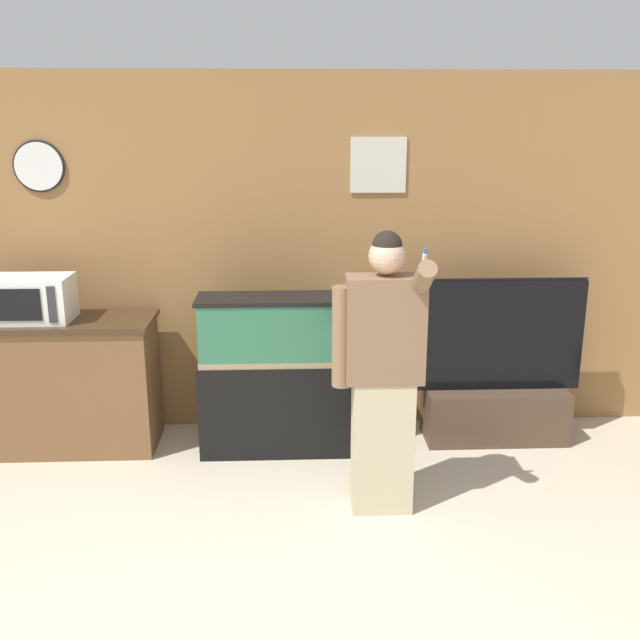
{
  "coord_description": "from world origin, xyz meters",
  "views": [
    {
      "loc": [
        0.21,
        -2.09,
        2.24
      ],
      "look_at": [
        0.39,
        2.21,
        1.05
      ],
      "focal_mm": 40.0,
      "sensor_mm": 36.0,
      "label": 1
    }
  ],
  "objects_px": {
    "aquarium_on_stand": "(276,375)",
    "tv_on_stand": "(495,393)",
    "counter_island": "(34,384)",
    "microwave": "(31,299)",
    "person_standing": "(383,371)"
  },
  "relations": [
    {
      "from": "counter_island",
      "to": "microwave",
      "type": "relative_size",
      "value": 3.2
    },
    {
      "from": "person_standing",
      "to": "counter_island",
      "type": "bearing_deg",
      "value": 157.9
    },
    {
      "from": "counter_island",
      "to": "tv_on_stand",
      "type": "relative_size",
      "value": 1.4
    },
    {
      "from": "counter_island",
      "to": "tv_on_stand",
      "type": "bearing_deg",
      "value": 0.25
    },
    {
      "from": "counter_island",
      "to": "aquarium_on_stand",
      "type": "relative_size",
      "value": 1.54
    },
    {
      "from": "microwave",
      "to": "tv_on_stand",
      "type": "height_order",
      "value": "microwave"
    },
    {
      "from": "aquarium_on_stand",
      "to": "person_standing",
      "type": "xyz_separation_m",
      "value": [
        0.63,
        -0.84,
        0.31
      ]
    },
    {
      "from": "tv_on_stand",
      "to": "aquarium_on_stand",
      "type": "bearing_deg",
      "value": -175.5
    },
    {
      "from": "counter_island",
      "to": "person_standing",
      "type": "xyz_separation_m",
      "value": [
        2.33,
        -0.95,
        0.4
      ]
    },
    {
      "from": "tv_on_stand",
      "to": "counter_island",
      "type": "bearing_deg",
      "value": -179.75
    },
    {
      "from": "microwave",
      "to": "aquarium_on_stand",
      "type": "xyz_separation_m",
      "value": [
        1.64,
        -0.08,
        -0.54
      ]
    },
    {
      "from": "counter_island",
      "to": "tv_on_stand",
      "type": "height_order",
      "value": "tv_on_stand"
    },
    {
      "from": "aquarium_on_stand",
      "to": "tv_on_stand",
      "type": "xyz_separation_m",
      "value": [
        1.59,
        0.13,
        -0.21
      ]
    },
    {
      "from": "microwave",
      "to": "person_standing",
      "type": "xyz_separation_m",
      "value": [
        2.27,
        -0.91,
        -0.23
      ]
    },
    {
      "from": "microwave",
      "to": "aquarium_on_stand",
      "type": "height_order",
      "value": "microwave"
    }
  ]
}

